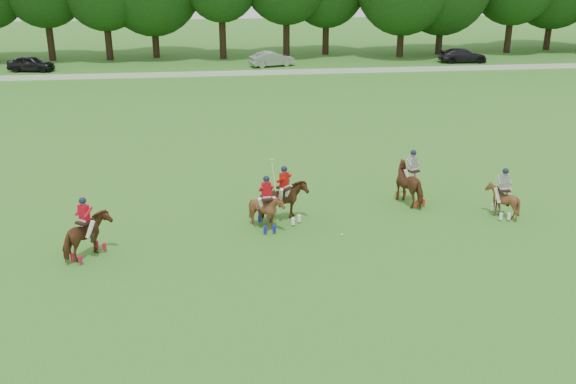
{
  "coord_description": "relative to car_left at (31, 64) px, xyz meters",
  "views": [
    {
      "loc": [
        -1.69,
        -19.83,
        10.52
      ],
      "look_at": [
        1.3,
        4.2,
        1.4
      ],
      "focal_mm": 40.0,
      "sensor_mm": 36.0,
      "label": 1
    }
  ],
  "objects": [
    {
      "name": "car_mid",
      "position": [
        22.5,
        0.0,
        -0.0
      ],
      "size": [
        4.57,
        2.61,
        1.42
      ],
      "primitive_type": "imported",
      "rotation": [
        0.0,
        0.0,
        1.84
      ],
      "color": "#9C9CA1",
      "rests_on": "ground"
    },
    {
      "name": "polo_ball",
      "position": [
        21.23,
        -39.73,
        -0.67
      ],
      "size": [
        0.09,
        0.09,
        0.09
      ],
      "primitive_type": "sphere",
      "color": "white",
      "rests_on": "ground"
    },
    {
      "name": "polo_red_a",
      "position": [
        11.66,
        -40.44,
        0.13
      ],
      "size": [
        1.85,
        2.09,
        2.34
      ],
      "color": "#532F16",
      "rests_on": "ground"
    },
    {
      "name": "car_right",
      "position": [
        41.74,
        0.0,
        -0.02
      ],
      "size": [
        4.91,
        2.22,
        1.39
      ],
      "primitive_type": "imported",
      "rotation": [
        0.0,
        0.0,
        1.51
      ],
      "color": "black",
      "rests_on": "ground"
    },
    {
      "name": "polo_stripe_b",
      "position": [
        28.29,
        -38.62,
        0.04
      ],
      "size": [
        1.24,
        1.37,
        2.14
      ],
      "color": "#532F16",
      "rests_on": "ground"
    },
    {
      "name": "polo_red_b",
      "position": [
        19.16,
        -37.98,
        0.15
      ],
      "size": [
        2.21,
        2.21,
        2.39
      ],
      "color": "#532F16",
      "rests_on": "ground"
    },
    {
      "name": "boundary_rail",
      "position": [
        17.97,
        -4.5,
        -0.5
      ],
      "size": [
        120.0,
        0.1,
        0.44
      ],
      "primitive_type": "cube",
      "color": "white",
      "rests_on": "ground"
    },
    {
      "name": "car_left",
      "position": [
        0.0,
        0.0,
        0.0
      ],
      "size": [
        4.44,
        2.41,
        1.43
      ],
      "primitive_type": "imported",
      "rotation": [
        0.0,
        0.0,
        1.39
      ],
      "color": "black",
      "rests_on": "ground"
    },
    {
      "name": "polo_red_c",
      "position": [
        18.37,
        -38.68,
        0.09
      ],
      "size": [
        1.39,
        1.52,
        2.79
      ],
      "color": "#532F16",
      "rests_on": "ground"
    },
    {
      "name": "polo_stripe_a",
      "position": [
        24.96,
        -36.66,
        0.19
      ],
      "size": [
        1.67,
        2.31,
        2.46
      ],
      "color": "#532F16",
      "rests_on": "ground"
    },
    {
      "name": "ground",
      "position": [
        17.97,
        -42.5,
        -0.72
      ],
      "size": [
        180.0,
        180.0,
        0.0
      ],
      "primitive_type": "plane",
      "color": "#32641C",
      "rests_on": "ground"
    }
  ]
}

